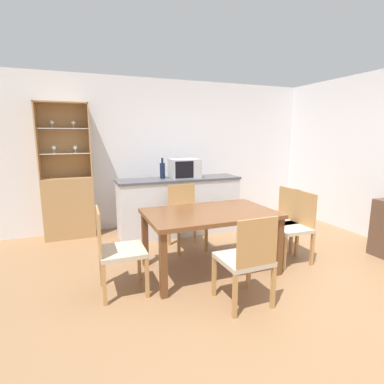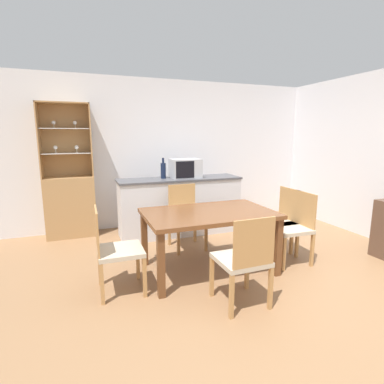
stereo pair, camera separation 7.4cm
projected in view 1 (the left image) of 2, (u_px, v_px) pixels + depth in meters
name	position (u px, v px, depth m)	size (l,w,h in m)	color
ground_plane	(252.00, 284.00, 3.27)	(18.00, 18.00, 0.00)	#936B47
wall_back	(175.00, 153.00, 5.43)	(6.80, 0.06, 2.55)	silver
kitchen_counter	(179.00, 206.00, 4.89)	(1.98, 0.56, 0.92)	silver
display_cabinet	(69.00, 198.00, 4.71)	(0.75, 0.37, 2.08)	tan
dining_table	(210.00, 218.00, 3.50)	(1.49, 0.94, 0.72)	brown
dining_chair_side_right_far	(278.00, 221.00, 4.05)	(0.46, 0.46, 0.90)	#C1B299
dining_chair_side_right_near	(292.00, 227.00, 3.79)	(0.46, 0.46, 0.90)	#C1B299
dining_chair_head_near	(246.00, 259.00, 2.79)	(0.46, 0.46, 0.90)	#C1B299
dining_chair_side_left_near	(117.00, 250.00, 3.02)	(0.45, 0.45, 0.90)	#C1B299
dining_chair_head_far	(186.00, 216.00, 4.27)	(0.46, 0.46, 0.90)	#C1B299
microwave	(184.00, 168.00, 4.82)	(0.47, 0.36, 0.30)	#B7BABF
wine_bottle	(162.00, 170.00, 4.73)	(0.08, 0.08, 0.33)	#141E38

